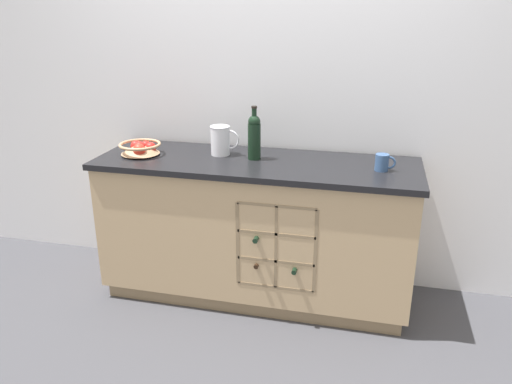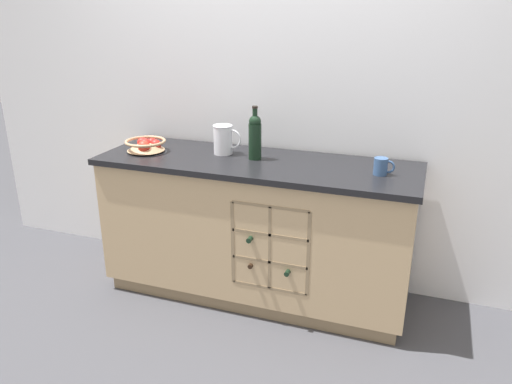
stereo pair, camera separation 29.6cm
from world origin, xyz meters
The scene contains 7 objects.
ground_plane centered at (0.00, 0.00, 0.00)m, with size 14.00×14.00×0.00m, color #424247.
back_wall centered at (0.00, 0.36, 1.27)m, with size 4.40×0.06×2.55m, color white.
kitchen_island centered at (0.00, 0.00, 0.45)m, with size 1.88×0.63×0.88m.
fruit_bowl centered at (-0.71, -0.04, 0.93)m, with size 0.25×0.25×0.08m.
white_pitcher centered at (-0.24, 0.07, 0.97)m, with size 0.18×0.12×0.18m.
ceramic_mug centered at (0.71, -0.02, 0.93)m, with size 0.11×0.07×0.09m.
standing_wine_bottle centered at (-0.02, 0.04, 1.02)m, with size 0.08×0.08×0.31m.
Camera 1 is at (0.66, -2.71, 1.72)m, focal length 35.00 mm.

